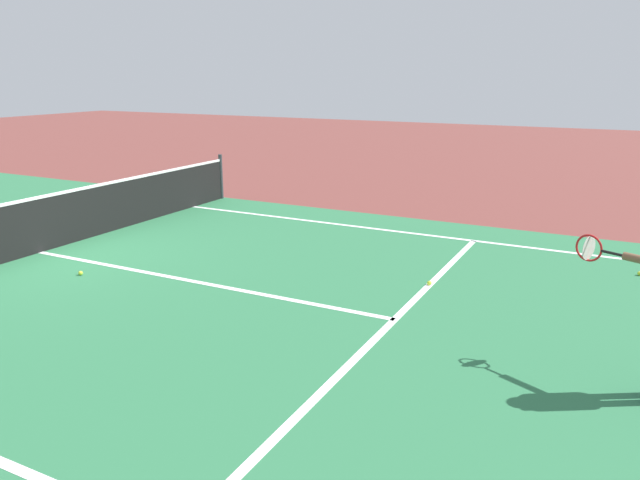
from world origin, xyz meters
TOP-DOWN VIEW (x-y plane):
  - ground_plane at (0.00, 0.00)m, footprint 60.00×60.00m
  - court_surface_inbounds at (0.00, 0.00)m, footprint 10.62×24.40m
  - line_sideline_right at (4.11, -5.95)m, footprint 0.10×11.89m
  - line_service_near at (0.00, -6.40)m, footprint 8.22×0.10m
  - line_center_service at (0.00, -3.20)m, footprint 0.10×6.40m
  - net at (0.00, 0.00)m, footprint 10.48×0.09m
  - tennis_ball_mid_court at (1.42, -6.40)m, footprint 0.07×0.07m
  - tennis_ball_by_baseline at (3.30, -9.09)m, footprint 0.07×0.07m
  - tennis_ball_near_net at (-0.55, -1.57)m, footprint 0.07×0.07m

SIDE VIEW (x-z plane):
  - ground_plane at x=0.00m, z-range 0.00..0.00m
  - court_surface_inbounds at x=0.00m, z-range 0.00..0.00m
  - line_sideline_right at x=4.11m, z-range 0.00..0.01m
  - line_service_near at x=0.00m, z-range 0.00..0.01m
  - line_center_service at x=0.00m, z-range 0.00..0.01m
  - tennis_ball_mid_court at x=1.42m, z-range 0.00..0.07m
  - tennis_ball_by_baseline at x=3.30m, z-range 0.00..0.07m
  - tennis_ball_near_net at x=-0.55m, z-range 0.00..0.07m
  - net at x=0.00m, z-range -0.04..1.03m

